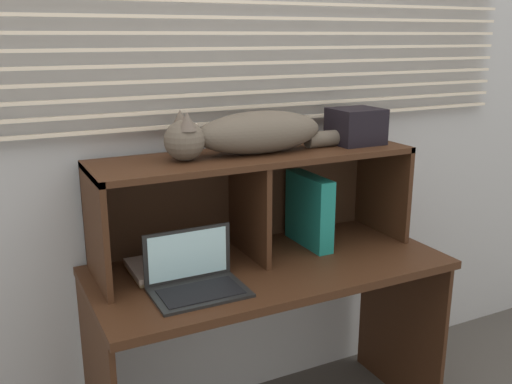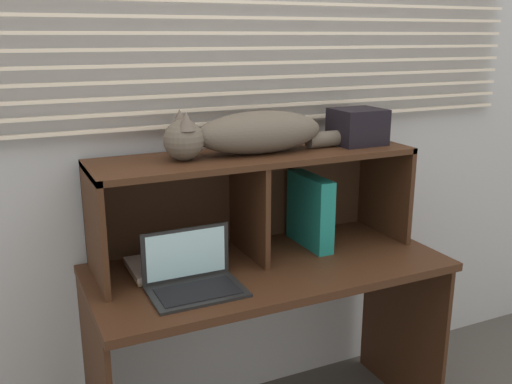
# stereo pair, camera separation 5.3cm
# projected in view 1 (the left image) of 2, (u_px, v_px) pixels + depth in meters

# --- Properties ---
(back_panel_with_blinds) EXTENTS (4.40, 0.08, 2.50)m
(back_panel_with_blinds) POSITION_uv_depth(u_px,v_px,m) (231.00, 109.00, 2.21)
(back_panel_with_blinds) COLOR #B5B4B5
(back_panel_with_blinds) RESTS_ON ground
(desk) EXTENTS (1.29, 0.59, 0.73)m
(desk) POSITION_uv_depth(u_px,v_px,m) (270.00, 301.00, 2.10)
(desk) COLOR #3C2113
(desk) RESTS_ON ground
(hutch_shelf_unit) EXTENTS (1.20, 0.34, 0.39)m
(hutch_shelf_unit) POSITION_uv_depth(u_px,v_px,m) (252.00, 182.00, 2.11)
(hutch_shelf_unit) COLOR #3C2113
(hutch_shelf_unit) RESTS_ON desk
(cat) EXTENTS (0.84, 0.18, 0.17)m
(cat) POSITION_uv_depth(u_px,v_px,m) (252.00, 134.00, 2.03)
(cat) COLOR brown
(cat) RESTS_ON hutch_shelf_unit
(laptop) EXTENTS (0.30, 0.21, 0.19)m
(laptop) POSITION_uv_depth(u_px,v_px,m) (195.00, 278.00, 1.84)
(laptop) COLOR black
(laptop) RESTS_ON desk
(binder_upright) EXTENTS (0.06, 0.26, 0.28)m
(binder_upright) POSITION_uv_depth(u_px,v_px,m) (309.00, 210.00, 2.22)
(binder_upright) COLOR #1A7E73
(binder_upright) RESTS_ON desk
(book_stack) EXTENTS (0.17, 0.22, 0.03)m
(book_stack) POSITION_uv_depth(u_px,v_px,m) (155.00, 268.00, 1.98)
(book_stack) COLOR tan
(book_stack) RESTS_ON desk
(storage_box) EXTENTS (0.19, 0.17, 0.14)m
(storage_box) POSITION_uv_depth(u_px,v_px,m) (356.00, 126.00, 2.22)
(storage_box) COLOR black
(storage_box) RESTS_ON hutch_shelf_unit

